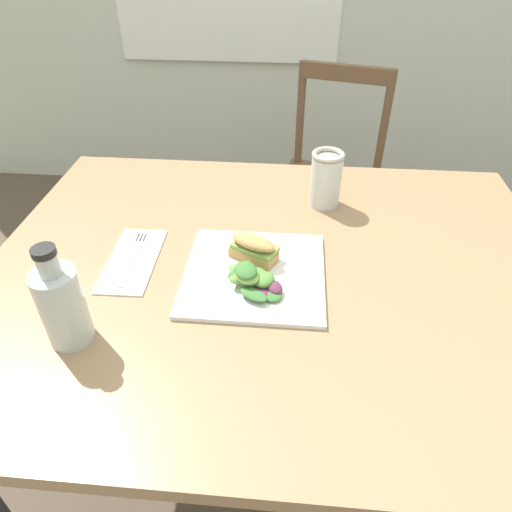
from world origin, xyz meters
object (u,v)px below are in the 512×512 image
Objects in this scene: chair_wooden_far at (329,182)px; sandwich_half_front at (254,248)px; mason_jar_iced_tea at (326,181)px; bottle_cold_brew at (64,309)px; fork_on_napkin at (135,254)px; dining_table at (272,307)px; plate_lunch at (254,274)px.

sandwich_half_front is (-0.22, -0.92, 0.33)m from chair_wooden_far.
bottle_cold_brew is at bearing -132.39° from mason_jar_iced_tea.
fork_on_napkin is (-0.26, -0.00, -0.03)m from sandwich_half_front.
fork_on_napkin reaches higher than dining_table.
dining_table is at bearing 41.79° from plate_lunch.
bottle_cold_brew is at bearing -114.12° from chair_wooden_far.
chair_wooden_far is 4.69× the size of fork_on_napkin.
chair_wooden_far is 6.16× the size of mason_jar_iced_tea.
dining_table is 0.13m from plate_lunch.
dining_table is 0.34m from mason_jar_iced_tea.
dining_table is 6.61× the size of fork_on_napkin.
fork_on_napkin is at bearing -117.61° from chair_wooden_far.
plate_lunch is 2.55× the size of sandwich_half_front.
sandwich_half_front is (-0.00, 0.04, 0.03)m from plate_lunch.
bottle_cold_brew is 0.67m from mason_jar_iced_tea.
plate_lunch is (-0.22, -0.96, 0.30)m from chair_wooden_far.
chair_wooden_far is 4.44× the size of bottle_cold_brew.
plate_lunch is 0.34m from mason_jar_iced_tea.
mason_jar_iced_tea is (0.42, 0.26, 0.06)m from fork_on_napkin.
bottle_cold_brew is 1.39× the size of mason_jar_iced_tea.
mason_jar_iced_tea is at bearing 47.61° from bottle_cold_brew.
bottle_cold_brew reaches higher than dining_table.
chair_wooden_far is at bearing 65.88° from bottle_cold_brew.
fork_on_napkin is at bearing -179.95° from sandwich_half_front.
bottle_cold_brew is at bearing -145.92° from dining_table.
plate_lunch is 1.54× the size of fork_on_napkin.
sandwich_half_front is (-0.04, 0.01, 0.16)m from dining_table.
plate_lunch is 0.27m from fork_on_napkin.
chair_wooden_far is at bearing 62.39° from fork_on_napkin.
sandwich_half_front is 0.30m from mason_jar_iced_tea.
dining_table is at bearing -13.89° from sandwich_half_front.
fork_on_napkin is (-0.48, -0.92, 0.30)m from chair_wooden_far.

